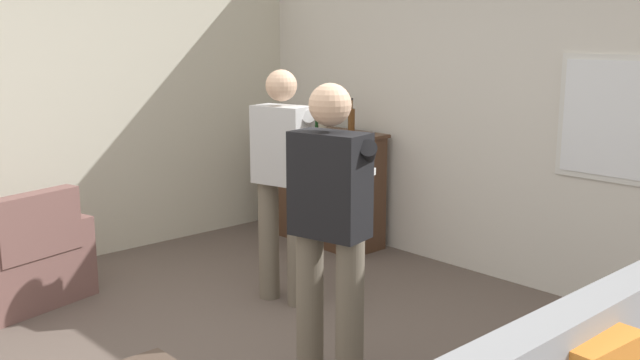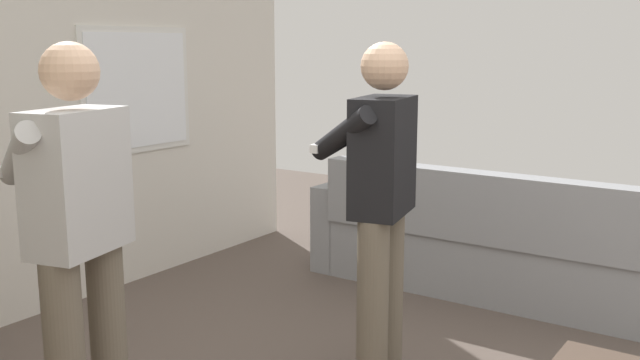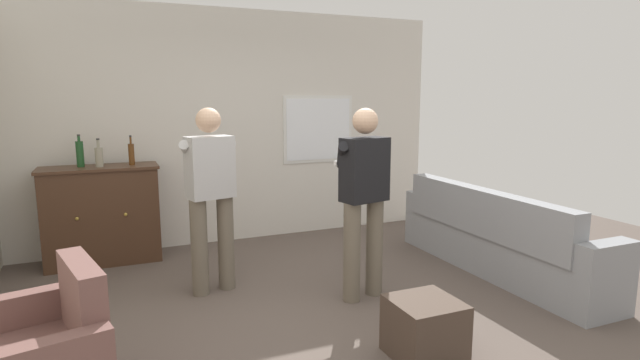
% 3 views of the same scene
% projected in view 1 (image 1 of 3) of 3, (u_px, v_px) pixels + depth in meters
% --- Properties ---
extents(wall_back_with_window, '(5.20, 0.15, 2.80)m').
position_uv_depth(wall_back_with_window, '(501.00, 102.00, 5.52)').
color(wall_back_with_window, silver).
rests_on(wall_back_with_window, ground).
extents(wall_side_left, '(0.12, 5.20, 2.80)m').
position_uv_depth(wall_side_left, '(25.00, 100.00, 5.70)').
color(wall_side_left, beige).
rests_on(wall_side_left, ground).
extents(armchair, '(0.83, 1.01, 0.85)m').
position_uv_depth(armchair, '(21.00, 265.00, 5.11)').
color(armchair, brown).
rests_on(armchair, ground).
extents(sideboard_cabinet, '(1.18, 0.49, 1.05)m').
position_uv_depth(sideboard_cabinet, '(325.00, 186.00, 6.63)').
color(sideboard_cabinet, '#472D1E').
rests_on(sideboard_cabinet, ground).
extents(bottle_wine_green, '(0.08, 0.08, 0.34)m').
position_uv_depth(bottle_wine_green, '(316.00, 113.00, 6.64)').
color(bottle_wine_green, '#1E4C23').
rests_on(bottle_wine_green, sideboard_cabinet).
extents(bottle_liquor_amber, '(0.06, 0.06, 0.32)m').
position_uv_depth(bottle_liquor_amber, '(351.00, 120.00, 6.27)').
color(bottle_liquor_amber, '#593314').
rests_on(bottle_liquor_amber, sideboard_cabinet).
extents(bottle_spirits_clear, '(0.08, 0.08, 0.30)m').
position_uv_depth(bottle_spirits_clear, '(323.00, 119.00, 6.46)').
color(bottle_spirits_clear, gray).
rests_on(bottle_spirits_clear, sideboard_cabinet).
extents(person_standing_left, '(0.54, 0.51, 1.68)m').
position_uv_depth(person_standing_left, '(283.00, 175.00, 5.04)').
color(person_standing_left, '#6B6051').
rests_on(person_standing_left, ground).
extents(person_standing_right, '(0.54, 0.51, 1.68)m').
position_uv_depth(person_standing_right, '(331.00, 225.00, 3.74)').
color(person_standing_right, '#6B6051').
rests_on(person_standing_right, ground).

